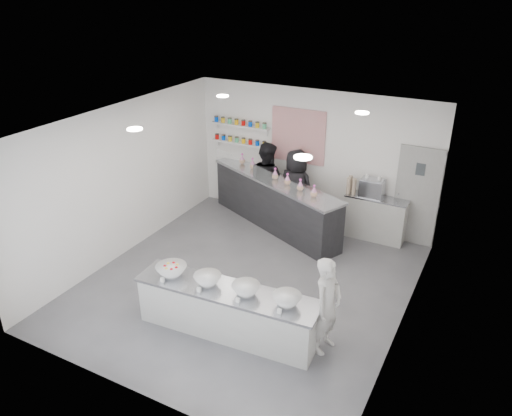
{
  "coord_description": "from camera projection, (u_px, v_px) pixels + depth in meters",
  "views": [
    {
      "loc": [
        3.72,
        -6.72,
        5.13
      ],
      "look_at": [
        -0.03,
        0.4,
        1.36
      ],
      "focal_mm": 35.0,
      "sensor_mm": 36.0,
      "label": 1
    }
  ],
  "objects": [
    {
      "name": "jar_shelf_lower",
      "position": [
        241.0,
        143.0,
        11.52
      ],
      "size": [
        1.45,
        0.22,
        0.04
      ],
      "primitive_type": "cube",
      "color": "silver",
      "rests_on": "back_wall"
    },
    {
      "name": "prep_counter",
      "position": [
        227.0,
        311.0,
        7.73
      ],
      "size": [
        2.98,
        0.86,
        0.8
      ],
      "primitive_type": "cube",
      "rotation": [
        0.0,
        0.0,
        0.07
      ],
      "color": "#BABAB4",
      "rests_on": "floor"
    },
    {
      "name": "espresso_ledge",
      "position": [
        375.0,
        218.0,
        10.5
      ],
      "size": [
        1.28,
        0.41,
        0.95
      ],
      "primitive_type": "cube",
      "color": "#BABAB4",
      "rests_on": "floor"
    },
    {
      "name": "back_bar",
      "position": [
        275.0,
        203.0,
        10.99
      ],
      "size": [
        3.59,
        2.12,
        1.13
      ],
      "primitive_type": "cube",
      "rotation": [
        0.0,
        0.0,
        -0.43
      ],
      "color": "black",
      "rests_on": "floor"
    },
    {
      "name": "staff_left",
      "position": [
        267.0,
        181.0,
        11.22
      ],
      "size": [
        1.05,
        0.92,
        1.82
      ],
      "primitive_type": "imported",
      "rotation": [
        0.0,
        0.0,
        2.84
      ],
      "color": "black",
      "rests_on": "floor"
    },
    {
      "name": "sneeze_guard",
      "position": [
        264.0,
        176.0,
        10.51
      ],
      "size": [
        3.28,
        1.51,
        0.31
      ],
      "primitive_type": "cube",
      "rotation": [
        0.0,
        0.0,
        -0.43
      ],
      "color": "white",
      "rests_on": "back_bar"
    },
    {
      "name": "floor",
      "position": [
        247.0,
        283.0,
        9.14
      ],
      "size": [
        6.0,
        6.0,
        0.0
      ],
      "primitive_type": "plane",
      "color": "#515156",
      "rests_on": "ground"
    },
    {
      "name": "downlight_0",
      "position": [
        135.0,
        129.0,
        7.66
      ],
      "size": [
        0.24,
        0.24,
        0.02
      ],
      "primitive_type": "cylinder",
      "color": "white",
      "rests_on": "ceiling"
    },
    {
      "name": "ceiling",
      "position": [
        246.0,
        124.0,
        7.86
      ],
      "size": [
        6.0,
        6.0,
        0.0
      ],
      "primitive_type": "plane",
      "rotation": [
        3.14,
        0.0,
        0.0
      ],
      "color": "white",
      "rests_on": "floor"
    },
    {
      "name": "jar_shelf_upper",
      "position": [
        240.0,
        125.0,
        11.34
      ],
      "size": [
        1.45,
        0.22,
        0.04
      ],
      "primitive_type": "cube",
      "color": "silver",
      "rests_on": "back_wall"
    },
    {
      "name": "staff_right",
      "position": [
        295.0,
        188.0,
        10.93
      ],
      "size": [
        0.91,
        0.64,
        1.76
      ],
      "primitive_type": "imported",
      "rotation": [
        0.0,
        0.0,
        3.04
      ],
      "color": "black",
      "rests_on": "floor"
    },
    {
      "name": "downlight_1",
      "position": [
        303.0,
        157.0,
        6.48
      ],
      "size": [
        0.24,
        0.24,
        0.02
      ],
      "primitive_type": "cylinder",
      "color": "white",
      "rests_on": "ceiling"
    },
    {
      "name": "downlight_3",
      "position": [
        362.0,
        113.0,
        8.56
      ],
      "size": [
        0.24,
        0.24,
        0.02
      ],
      "primitive_type": "cylinder",
      "color": "white",
      "rests_on": "ceiling"
    },
    {
      "name": "downlight_2",
      "position": [
        223.0,
        96.0,
        9.74
      ],
      "size": [
        0.24,
        0.24,
        0.02
      ],
      "primitive_type": "cylinder",
      "color": "white",
      "rests_on": "ceiling"
    },
    {
      "name": "right_wall",
      "position": [
        410.0,
        247.0,
        7.34
      ],
      "size": [
        0.0,
        6.0,
        6.0
      ],
      "primitive_type": "plane",
      "rotation": [
        1.57,
        0.0,
        -1.57
      ],
      "color": "white",
      "rests_on": "floor"
    },
    {
      "name": "label_cards",
      "position": [
        205.0,
        306.0,
        7.13
      ],
      "size": [
        2.01,
        0.04,
        0.07
      ],
      "primitive_type": null,
      "color": "white",
      "rests_on": "prep_counter"
    },
    {
      "name": "back_door",
      "position": [
        417.0,
        197.0,
        10.1
      ],
      "size": [
        0.88,
        0.04,
        2.1
      ],
      "primitive_type": "cube",
      "color": "gray",
      "rests_on": "floor"
    },
    {
      "name": "cookie_bags",
      "position": [
        275.0,
        174.0,
        10.7
      ],
      "size": [
        2.36,
        1.18,
        0.26
      ],
      "primitive_type": null,
      "rotation": [
        0.0,
        0.0,
        -0.43
      ],
      "color": "pink",
      "rests_on": "back_bar"
    },
    {
      "name": "cup_stacks",
      "position": [
        352.0,
        185.0,
        10.46
      ],
      "size": [
        0.24,
        0.24,
        0.35
      ],
      "primitive_type": null,
      "color": "tan",
      "rests_on": "espresso_ledge"
    },
    {
      "name": "preserve_jars",
      "position": [
        240.0,
        132.0,
        11.38
      ],
      "size": [
        1.45,
        0.1,
        0.56
      ],
      "primitive_type": null,
      "color": "#CB0805",
      "rests_on": "jar_shelf_lower"
    },
    {
      "name": "prep_bowls",
      "position": [
        226.0,
        285.0,
        7.53
      ],
      "size": [
        2.41,
        0.69,
        0.17
      ],
      "primitive_type": null,
      "rotation": [
        0.0,
        0.0,
        0.07
      ],
      "color": "white",
      "rests_on": "prep_counter"
    },
    {
      "name": "pattern_panel",
      "position": [
        298.0,
        136.0,
        10.84
      ],
      "size": [
        1.25,
        0.03,
        1.2
      ],
      "primitive_type": "cube",
      "color": "maroon",
      "rests_on": "back_wall"
    },
    {
      "name": "back_wall",
      "position": [
        313.0,
        158.0,
        10.9
      ],
      "size": [
        5.5,
        0.0,
        5.5
      ],
      "primitive_type": "plane",
      "rotation": [
        1.57,
        0.0,
        0.0
      ],
      "color": "white",
      "rests_on": "floor"
    },
    {
      "name": "espresso_machine",
      "position": [
        372.0,
        188.0,
        10.28
      ],
      "size": [
        0.49,
        0.34,
        0.37
      ],
      "primitive_type": "cube",
      "color": "#93969E",
      "rests_on": "espresso_ledge"
    },
    {
      "name": "woman_prep",
      "position": [
        327.0,
        306.0,
        7.24
      ],
      "size": [
        0.46,
        0.62,
        1.54
      ],
      "primitive_type": "imported",
      "rotation": [
        0.0,
        0.0,
        1.41
      ],
      "color": "beige",
      "rests_on": "floor"
    },
    {
      "name": "left_wall",
      "position": [
        122.0,
        181.0,
        9.66
      ],
      "size": [
        0.0,
        6.0,
        6.0
      ],
      "primitive_type": "plane",
      "rotation": [
        1.57,
        0.0,
        1.57
      ],
      "color": "white",
      "rests_on": "floor"
    }
  ]
}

